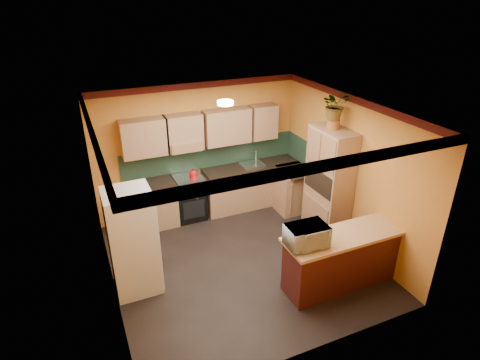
{
  "coord_description": "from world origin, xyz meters",
  "views": [
    {
      "loc": [
        -2.29,
        -5.19,
        4.3
      ],
      "look_at": [
        0.19,
        0.45,
        1.34
      ],
      "focal_mm": 30.0,
      "sensor_mm": 36.0,
      "label": 1
    }
  ],
  "objects_px": {
    "pantry": "(329,184)",
    "breakfast_bar": "(341,261)",
    "stove": "(189,197)",
    "fridge": "(133,242)",
    "microwave": "(306,236)",
    "base_cabinets_back": "(218,192)"
  },
  "relations": [
    {
      "from": "pantry",
      "to": "microwave",
      "type": "relative_size",
      "value": 3.58
    },
    {
      "from": "pantry",
      "to": "fridge",
      "type": "bearing_deg",
      "value": -178.03
    },
    {
      "from": "stove",
      "to": "pantry",
      "type": "height_order",
      "value": "pantry"
    },
    {
      "from": "stove",
      "to": "microwave",
      "type": "height_order",
      "value": "microwave"
    },
    {
      "from": "pantry",
      "to": "breakfast_bar",
      "type": "relative_size",
      "value": 1.17
    },
    {
      "from": "stove",
      "to": "microwave",
      "type": "distance_m",
      "value": 3.14
    },
    {
      "from": "stove",
      "to": "pantry",
      "type": "bearing_deg",
      "value": -36.2
    },
    {
      "from": "breakfast_bar",
      "to": "microwave",
      "type": "relative_size",
      "value": 3.07
    },
    {
      "from": "microwave",
      "to": "pantry",
      "type": "bearing_deg",
      "value": 47.68
    },
    {
      "from": "stove",
      "to": "breakfast_bar",
      "type": "bearing_deg",
      "value": -62.25
    },
    {
      "from": "fridge",
      "to": "base_cabinets_back",
      "type": "bearing_deg",
      "value": 40.55
    },
    {
      "from": "fridge",
      "to": "microwave",
      "type": "bearing_deg",
      "value": -28.17
    },
    {
      "from": "base_cabinets_back",
      "to": "breakfast_bar",
      "type": "distance_m",
      "value": 3.09
    },
    {
      "from": "pantry",
      "to": "base_cabinets_back",
      "type": "bearing_deg",
      "value": 134.36
    },
    {
      "from": "microwave",
      "to": "base_cabinets_back",
      "type": "bearing_deg",
      "value": 97.12
    },
    {
      "from": "pantry",
      "to": "breakfast_bar",
      "type": "bearing_deg",
      "value": -115.69
    },
    {
      "from": "fridge",
      "to": "microwave",
      "type": "height_order",
      "value": "fridge"
    },
    {
      "from": "fridge",
      "to": "breakfast_bar",
      "type": "bearing_deg",
      "value": -22.41
    },
    {
      "from": "breakfast_bar",
      "to": "microwave",
      "type": "bearing_deg",
      "value": 180.0
    },
    {
      "from": "stove",
      "to": "breakfast_bar",
      "type": "relative_size",
      "value": 0.51
    },
    {
      "from": "stove",
      "to": "breakfast_bar",
      "type": "xyz_separation_m",
      "value": [
        1.55,
        -2.95,
        -0.02
      ]
    },
    {
      "from": "base_cabinets_back",
      "to": "breakfast_bar",
      "type": "height_order",
      "value": "same"
    }
  ]
}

